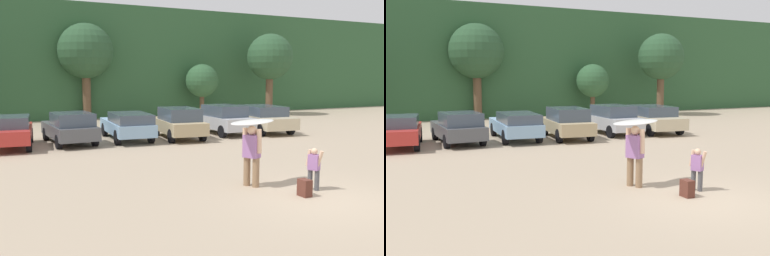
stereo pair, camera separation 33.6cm
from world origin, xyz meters
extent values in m
plane|color=tan|center=(0.00, 0.00, 0.00)|extent=(120.00, 120.00, 0.00)
cube|color=#2D5633|center=(0.00, 29.06, 4.13)|extent=(108.00, 12.00, 8.27)
cylinder|color=brown|center=(-0.76, 22.43, 1.60)|extent=(0.58, 0.58, 3.19)
sphere|color=#284C2D|center=(-0.76, 22.43, 4.82)|extent=(3.82, 3.82, 3.82)
cylinder|color=brown|center=(7.95, 21.62, 0.83)|extent=(0.36, 0.36, 1.65)
sphere|color=#2D5633|center=(7.95, 21.62, 2.73)|extent=(2.53, 2.53, 2.53)
cylinder|color=brown|center=(13.12, 19.98, 1.53)|extent=(0.56, 0.56, 3.06)
sphere|color=#284C2D|center=(13.12, 19.98, 4.59)|extent=(3.58, 3.58, 3.58)
cube|color=#B72D28|center=(-6.52, 12.05, 0.64)|extent=(2.29, 4.21, 0.58)
cube|color=#3F4C5B|center=(-6.54, 11.89, 1.16)|extent=(1.91, 2.39, 0.48)
cylinder|color=black|center=(-5.56, 13.25, 0.35)|extent=(0.31, 0.72, 0.70)
cylinder|color=black|center=(-5.91, 10.63, 0.35)|extent=(0.31, 0.72, 0.70)
cube|color=#4C4F54|center=(-3.95, 12.29, 0.60)|extent=(1.93, 4.37, 0.58)
cube|color=#3F4C5B|center=(-3.93, 11.62, 1.18)|extent=(1.70, 2.17, 0.58)
cylinder|color=black|center=(-4.80, 13.68, 0.31)|extent=(0.25, 0.63, 0.62)
cylinder|color=black|center=(-3.23, 13.74, 0.31)|extent=(0.25, 0.63, 0.62)
cylinder|color=black|center=(-4.68, 10.84, 0.31)|extent=(0.25, 0.63, 0.62)
cylinder|color=black|center=(-3.11, 10.91, 0.31)|extent=(0.25, 0.63, 0.62)
cube|color=#84ADD1|center=(-1.20, 12.22, 0.63)|extent=(2.13, 4.82, 0.56)
cube|color=#3F4C5B|center=(-1.27, 11.40, 1.14)|extent=(1.84, 2.93, 0.45)
cylinder|color=black|center=(-1.87, 13.83, 0.35)|extent=(0.28, 0.71, 0.70)
cylinder|color=black|center=(-0.29, 13.70, 0.35)|extent=(0.28, 0.71, 0.70)
cylinder|color=black|center=(-2.12, 10.74, 0.35)|extent=(0.28, 0.71, 0.70)
cylinder|color=black|center=(-0.54, 10.61, 0.35)|extent=(0.28, 0.71, 0.70)
cube|color=tan|center=(1.25, 11.46, 0.63)|extent=(2.20, 4.30, 0.60)
cube|color=#3F4C5B|center=(1.22, 11.27, 1.24)|extent=(1.86, 2.59, 0.61)
cylinder|color=black|center=(0.63, 12.91, 0.33)|extent=(0.30, 0.68, 0.66)
cylinder|color=black|center=(2.18, 12.72, 0.33)|extent=(0.30, 0.68, 0.66)
cylinder|color=black|center=(0.31, 10.20, 0.33)|extent=(0.30, 0.68, 0.66)
cylinder|color=black|center=(1.86, 10.02, 0.33)|extent=(0.30, 0.68, 0.66)
cube|color=silver|center=(4.09, 11.86, 0.65)|extent=(1.78, 3.93, 0.65)
cube|color=#3F4C5B|center=(4.09, 11.76, 1.26)|extent=(1.63, 2.36, 0.58)
cylinder|color=black|center=(3.32, 13.16, 0.32)|extent=(0.23, 0.64, 0.64)
cylinder|color=black|center=(4.89, 13.14, 0.32)|extent=(0.23, 0.64, 0.64)
cylinder|color=black|center=(3.29, 10.58, 0.32)|extent=(0.23, 0.64, 0.64)
cylinder|color=black|center=(4.86, 10.56, 0.32)|extent=(0.23, 0.64, 0.64)
cube|color=beige|center=(6.49, 11.62, 0.63)|extent=(2.48, 4.80, 0.62)
cube|color=#3F4C5B|center=(6.49, 11.62, 1.20)|extent=(2.09, 2.92, 0.53)
cylinder|color=black|center=(5.84, 13.23, 0.32)|extent=(0.30, 0.67, 0.64)
cylinder|color=black|center=(7.54, 13.01, 0.32)|extent=(0.30, 0.67, 0.64)
cylinder|color=black|center=(5.45, 10.23, 0.32)|extent=(0.30, 0.67, 0.64)
cylinder|color=black|center=(7.15, 10.01, 0.32)|extent=(0.30, 0.67, 0.64)
cylinder|color=#8C6B4C|center=(-0.81, 1.77, 0.42)|extent=(0.20, 0.20, 0.83)
cylinder|color=#8C6B4C|center=(-0.93, 2.05, 0.42)|extent=(0.20, 0.20, 0.83)
cube|color=#9966A5|center=(-0.87, 1.91, 1.15)|extent=(0.46, 0.52, 0.64)
sphere|color=#D8AD8C|center=(-0.87, 1.91, 1.61)|extent=(0.27, 0.27, 0.27)
cylinder|color=#D8AD8C|center=(-0.78, 1.69, 1.32)|extent=(0.19, 0.20, 0.68)
cylinder|color=#D8AD8C|center=(-0.96, 2.12, 1.32)|extent=(0.19, 0.19, 0.68)
cylinder|color=#4C4C51|center=(0.47, 0.71, 0.28)|extent=(0.13, 0.13, 0.56)
cylinder|color=#4C4C51|center=(0.39, 0.90, 0.28)|extent=(0.13, 0.13, 0.56)
cube|color=#9966A5|center=(0.43, 0.81, 0.78)|extent=(0.31, 0.35, 0.43)
sphere|color=#D8AD8C|center=(0.43, 0.81, 1.08)|extent=(0.18, 0.18, 0.18)
cylinder|color=#D8AD8C|center=(0.50, 0.66, 0.89)|extent=(0.17, 0.24, 0.46)
cylinder|color=#D8AD8C|center=(0.37, 0.95, 0.89)|extent=(0.15, 0.19, 0.46)
ellipsoid|color=white|center=(-0.79, 1.98, 1.83)|extent=(1.95, 1.09, 0.14)
cube|color=#592D23|center=(-0.21, 0.42, 0.23)|extent=(0.24, 0.34, 0.45)
camera|label=1|loc=(-7.80, -8.18, 3.15)|focal=40.71mm
camera|label=2|loc=(-7.50, -8.33, 3.15)|focal=40.71mm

